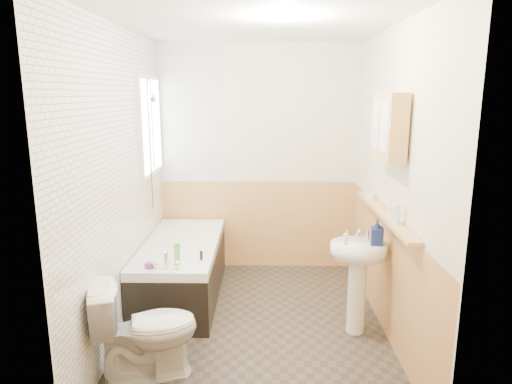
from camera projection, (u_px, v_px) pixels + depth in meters
floor at (256, 324)px, 3.97m from camera, size 2.80×2.80×0.00m
ceiling at (256, 22)px, 3.44m from camera, size 2.80×2.80×0.00m
wall_back at (258, 159)px, 5.08m from camera, size 2.20×0.02×2.50m
wall_front at (252, 238)px, 2.33m from camera, size 2.20×0.02×2.50m
wall_left at (120, 184)px, 3.72m from camera, size 0.02×2.80×2.50m
wall_right at (393, 184)px, 3.69m from camera, size 0.02×2.80×2.50m
wainscot_right at (384, 271)px, 3.85m from camera, size 0.01×2.80×1.00m
wainscot_front at (252, 367)px, 2.51m from camera, size 2.20×0.01×1.00m
wainscot_back at (258, 224)px, 5.22m from camera, size 2.20×0.01×1.00m
tile_cladding_left at (123, 184)px, 3.72m from camera, size 0.01×2.80×2.50m
tile_return_back at (191, 114)px, 4.96m from camera, size 0.75×0.01×1.50m
window at (151, 126)px, 4.56m from camera, size 0.03×0.79×0.99m
bathtub at (182, 268)px, 4.46m from camera, size 0.70×1.59×0.71m
shower_riser at (150, 133)px, 4.42m from camera, size 0.11×0.09×1.31m
toilet at (146, 330)px, 3.19m from camera, size 0.81×0.60×0.71m
sink at (358, 269)px, 3.74m from camera, size 0.46×0.37×0.89m
pine_shelf at (384, 214)px, 3.68m from camera, size 0.10×1.55×0.03m
medicine_cabinet at (389, 126)px, 3.46m from camera, size 0.14×0.55×0.50m
foam_can at (397, 214)px, 3.33m from camera, size 0.05×0.05×0.15m
green_bottle at (391, 206)px, 3.48m from camera, size 0.05×0.05×0.19m
black_jar at (370, 196)px, 4.16m from camera, size 0.07×0.07×0.05m
soap_bottle at (377, 239)px, 3.64m from camera, size 0.12×0.22×0.10m
clear_bottle at (345, 239)px, 3.64m from camera, size 0.04×0.04×0.09m
blue_gel at (177, 253)px, 3.84m from camera, size 0.06×0.04×0.18m
cream_jar at (149, 266)px, 3.74m from camera, size 0.09×0.09×0.05m
orange_bottle at (201, 255)px, 3.92m from camera, size 0.03×0.03×0.08m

